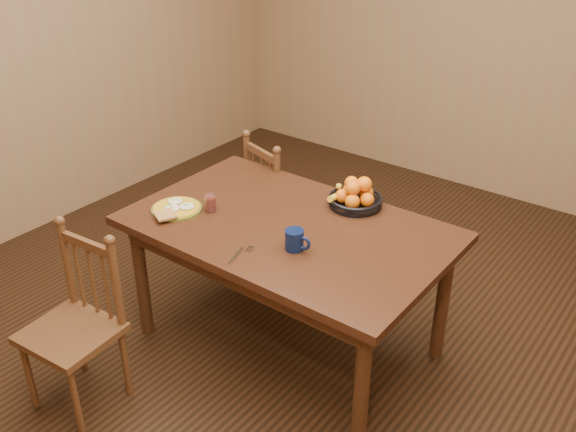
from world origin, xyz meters
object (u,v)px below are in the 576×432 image
Objects in this scene: chair_near at (76,326)px; fruit_bowl at (355,196)px; chair_far at (280,203)px; breakfast_plate at (176,208)px; coffee_mug at (295,240)px; dining_table at (288,239)px.

chair_near is 1.53m from fruit_bowl.
chair_far reaches higher than breakfast_plate.
fruit_bowl is (-0.01, 0.55, 0.00)m from coffee_mug.
fruit_bowl reaches higher than chair_far.
fruit_bowl is (0.71, 1.30, 0.38)m from chair_near.
chair_far is at bearing 85.66° from chair_near.
coffee_mug reaches higher than dining_table.
chair_far is 1.16m from coffee_mug.
breakfast_plate is at bearing -139.48° from fruit_bowl.
dining_table is 0.89m from chair_far.
coffee_mug is at bearing -44.71° from dining_table.
coffee_mug is (0.72, 0.75, 0.37)m from chair_near.
breakfast_plate is (0.00, -0.88, 0.33)m from chair_far.
fruit_bowl reaches higher than breakfast_plate.
coffee_mug reaches higher than breakfast_plate.
chair_far is 2.89× the size of breakfast_plate.
chair_near reaches higher than coffee_mug.
chair_far is 6.59× the size of coffee_mug.
chair_near is at bearing -118.57° from fruit_bowl.
chair_far is at bearing 159.16° from fruit_bowl.
chair_near reaches higher than breakfast_plate.
fruit_bowl is at bearing 40.52° from breakfast_plate.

